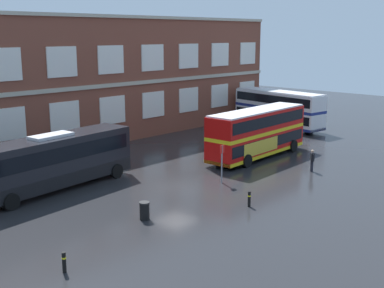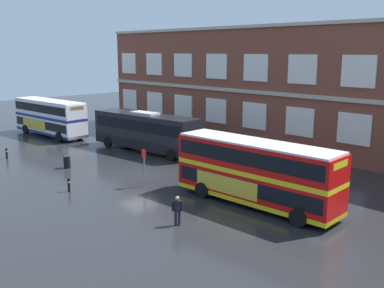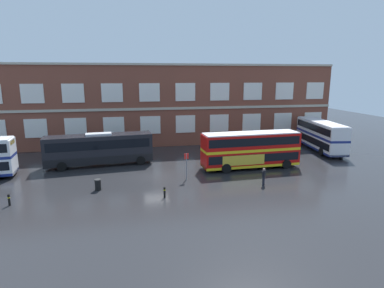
{
  "view_description": "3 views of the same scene",
  "coord_description": "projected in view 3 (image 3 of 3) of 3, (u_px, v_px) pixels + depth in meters",
  "views": [
    {
      "loc": [
        -23.33,
        -23.62,
        10.29
      ],
      "look_at": [
        4.25,
        2.48,
        1.95
      ],
      "focal_mm": 47.34,
      "sensor_mm": 36.0,
      "label": 1
    },
    {
      "loc": [
        27.1,
        -20.14,
        9.54
      ],
      "look_at": [
        3.09,
        2.9,
        2.47
      ],
      "focal_mm": 41.29,
      "sensor_mm": 36.0,
      "label": 2
    },
    {
      "loc": [
        -2.44,
        -32.1,
        10.35
      ],
      "look_at": [
        4.17,
        1.83,
        2.87
      ],
      "focal_mm": 29.98,
      "sensor_mm": 36.0,
      "label": 3
    }
  ],
  "objects": [
    {
      "name": "touring_coach",
      "position": [
        99.0,
        149.0,
        37.14
      ],
      "size": [
        12.2,
        3.87,
        3.8
      ],
      "color": "black",
      "rests_on": "ground"
    },
    {
      "name": "brick_terminal_building",
      "position": [
        165.0,
        104.0,
        50.02
      ],
      "size": [
        51.44,
        8.19,
        11.95
      ],
      "color": "brown",
      "rests_on": "ground"
    },
    {
      "name": "waiting_passenger",
      "position": [
        264.0,
        176.0,
        30.56
      ],
      "size": [
        0.52,
        0.53,
        1.7
      ],
      "color": "black",
      "rests_on": "ground"
    },
    {
      "name": "double_decker_far",
      "position": [
        321.0,
        135.0,
        44.67
      ],
      "size": [
        4.01,
        11.24,
        4.07
      ],
      "color": "silver",
      "rests_on": "ground"
    },
    {
      "name": "safety_bollard_east",
      "position": [
        9.0,
        200.0,
        25.81
      ],
      "size": [
        0.19,
        0.19,
        0.95
      ],
      "color": "black",
      "rests_on": "ground"
    },
    {
      "name": "station_litter_bin",
      "position": [
        98.0,
        185.0,
        29.28
      ],
      "size": [
        0.6,
        0.6,
        1.03
      ],
      "color": "black",
      "rests_on": "ground"
    },
    {
      "name": "ground_plane",
      "position": [
        155.0,
        171.0,
        35.36
      ],
      "size": [
        120.0,
        120.0,
        0.0
      ],
      "primitive_type": "plane",
      "color": "#232326"
    },
    {
      "name": "double_decker_middle",
      "position": [
        251.0,
        149.0,
        35.99
      ],
      "size": [
        11.1,
        3.23,
        4.07
      ],
      "color": "red",
      "rests_on": "ground"
    },
    {
      "name": "bus_stand_flag",
      "position": [
        186.0,
        164.0,
        32.06
      ],
      "size": [
        0.44,
        0.1,
        2.7
      ],
      "color": "slate",
      "rests_on": "ground"
    },
    {
      "name": "safety_bollard_west",
      "position": [
        165.0,
        192.0,
        27.52
      ],
      "size": [
        0.19,
        0.19,
        0.95
      ],
      "color": "black",
      "rests_on": "ground"
    }
  ]
}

